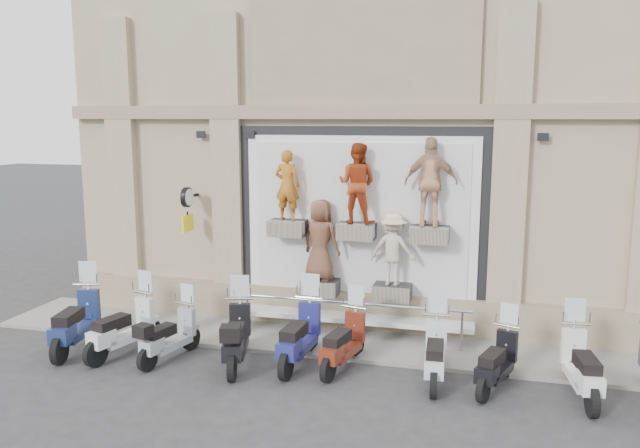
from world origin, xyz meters
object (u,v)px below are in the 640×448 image
Objects in this scene: clock_sign_bracket at (187,204)px; scooter_f at (344,331)px; scooter_h at (497,351)px; guard_rail at (350,323)px; scooter_g at (436,342)px; scooter_c at (169,326)px; scooter_i at (582,354)px; scooter_e at (299,324)px; scooter_d at (236,325)px; scooter_a at (75,310)px; scooter_b at (123,316)px.

scooter_f is (4.06, -1.81, -2.05)m from clock_sign_bracket.
scooter_f is 2.80m from scooter_h.
scooter_g is (1.89, -1.49, 0.29)m from guard_rail.
clock_sign_bracket is at bearing 119.47° from scooter_c.
scooter_g reaches higher than guard_rail.
scooter_i reaches higher than scooter_f.
scooter_e reaches higher than scooter_g.
scooter_c is at bearing 167.92° from scooter_d.
scooter_a is 1.13× the size of scooter_g.
scooter_i is (4.18, -0.17, 0.04)m from scooter_f.
scooter_f reaches higher than scooter_h.
scooter_h is (1.07, -0.03, -0.05)m from scooter_g.
scooter_f is at bearing 172.24° from scooter_g.
guard_rail is 2.48× the size of scooter_e.
scooter_d is at bearing -161.17° from scooter_e.
scooter_d is at bearing -9.81° from scooter_a.
clock_sign_bracket reaches higher than scooter_d.
guard_rail is 2.42m from scooter_g.
guard_rail is at bearing 7.25° from scooter_a.
scooter_c is 6.21m from scooter_h.
scooter_f is 1.05× the size of scooter_h.
scooter_e is 5.05m from scooter_i.
scooter_g is at bearing -162.23° from scooter_h.
scooter_a reaches higher than guard_rail.
scooter_a is 7.25m from scooter_g.
scooter_i is (4.34, -1.51, 0.32)m from guard_rail.
scooter_c is 0.94× the size of scooter_f.
scooter_c is 0.93× the size of scooter_g.
scooter_d is at bearing -158.34° from scooter_h.
scooter_e is at bearing 171.38° from scooter_i.
scooter_a reaches higher than scooter_h.
scooter_h is (2.80, -0.18, -0.04)m from scooter_f.
scooter_e is at bearing 21.16° from scooter_b.
scooter_b is 1.07× the size of scooter_f.
scooter_b reaches higher than scooter_g.
scooter_b is 1.13× the size of scooter_h.
guard_rail is 2.54m from scooter_d.
scooter_i reaches higher than scooter_c.
guard_rail is 2.40× the size of scooter_a.
guard_rail is 2.89× the size of scooter_h.
scooter_i is (8.24, -1.98, -2.01)m from clock_sign_bracket.
clock_sign_bracket is at bearing 173.16° from guard_rail.
scooter_b is 8.62m from scooter_i.
scooter_h is (4.82, 0.17, -0.10)m from scooter_d.
scooter_b is 1.03m from scooter_c.
scooter_d is 1.03× the size of scooter_i.
clock_sign_bracket is 3.14m from scooter_c.
scooter_a is (-1.46, -2.24, -1.94)m from clock_sign_bracket.
scooter_c is at bearing -158.09° from scooter_h.
scooter_e is (4.66, 0.41, -0.03)m from scooter_a.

